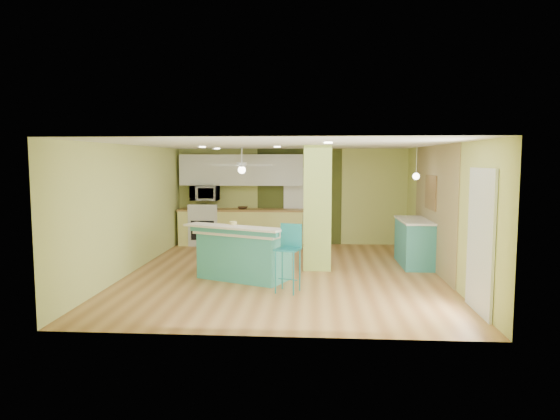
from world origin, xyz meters
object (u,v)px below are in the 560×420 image
Objects in this scene: bar_stool at (289,247)px; canister at (233,227)px; peninsula at (244,253)px; side_counter at (414,242)px; fruit_bowl at (243,208)px.

canister is at bearing 162.76° from bar_stool.
bar_stool is at bearing -19.20° from peninsula.
bar_stool is 1.31m from canister.
side_counter is 7.78× the size of canister.
fruit_bowl is (-3.96, 2.20, 0.49)m from side_counter.
peninsula is 10.71× the size of canister.
canister is at bearing -84.52° from fruit_bowl.
side_counter is 4.55m from fruit_bowl.
peninsula is at bearing -156.98° from side_counter.
peninsula is 0.55m from canister.
bar_stool reaches higher than fruit_bowl.
canister is (0.36, -3.75, 0.02)m from fruit_bowl.
canister is at bearing -127.30° from peninsula.
canister is at bearing -156.68° from side_counter.
peninsula is 1.82× the size of bar_stool.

